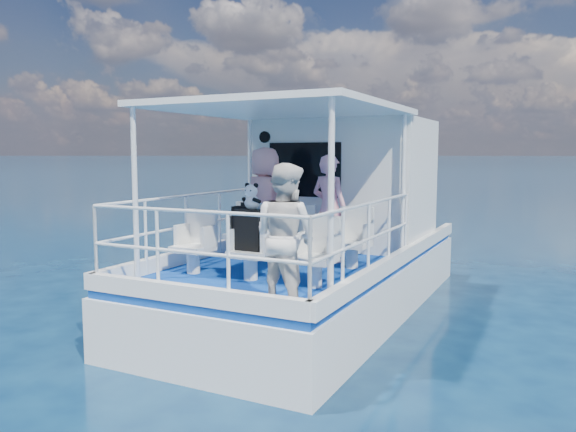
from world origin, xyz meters
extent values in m
plane|color=#082240|center=(0.00, 0.00, 0.00)|extent=(2000.00, 2000.00, 0.00)
cube|color=white|center=(0.00, 1.00, 0.00)|extent=(3.00, 7.00, 1.60)
cube|color=navy|center=(0.00, 1.00, 0.85)|extent=(2.90, 6.90, 0.10)
cube|color=white|center=(0.00, 2.30, 2.00)|extent=(2.85, 2.00, 2.20)
cube|color=white|center=(0.00, -0.20, 3.14)|extent=(3.00, 3.20, 0.08)
cylinder|color=white|center=(-1.35, -1.70, 2.00)|extent=(0.07, 0.07, 2.20)
cylinder|color=white|center=(1.35, -1.70, 2.00)|extent=(0.07, 0.07, 2.20)
cylinder|color=white|center=(-1.35, 1.20, 2.00)|extent=(0.07, 0.07, 2.20)
cylinder|color=white|center=(1.35, 1.20, 2.00)|extent=(0.07, 0.07, 2.20)
cube|color=silver|center=(-0.90, 0.20, 1.09)|extent=(0.48, 0.46, 0.38)
cube|color=silver|center=(0.00, 0.20, 1.09)|extent=(0.48, 0.46, 0.38)
cube|color=silver|center=(0.90, 0.20, 1.09)|extent=(0.48, 0.46, 0.38)
cube|color=silver|center=(-0.90, -1.10, 1.09)|extent=(0.48, 0.46, 0.38)
cube|color=silver|center=(0.00, -1.10, 1.09)|extent=(0.48, 0.46, 0.38)
cube|color=silver|center=(0.90, -1.10, 1.09)|extent=(0.48, 0.46, 0.38)
imported|color=pink|center=(-0.71, 0.57, 1.76)|extent=(0.76, 0.64, 1.72)
imported|color=pink|center=(0.43, 0.50, 1.70)|extent=(0.65, 0.50, 1.60)
imported|color=silver|center=(1.00, -2.09, 1.66)|extent=(0.85, 0.73, 1.52)
cube|color=black|center=(-0.87, 0.17, 1.49)|extent=(0.32, 0.18, 0.43)
cube|color=black|center=(-0.01, -1.08, 1.54)|extent=(0.35, 0.20, 0.53)
cube|color=black|center=(-0.85, 0.18, 1.74)|extent=(0.11, 0.06, 0.06)
camera|label=1|loc=(3.60, -7.22, 2.50)|focal=35.00mm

